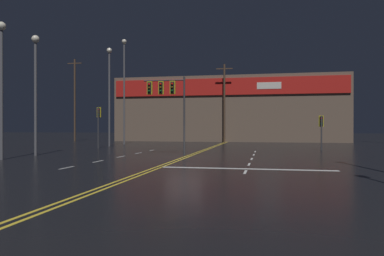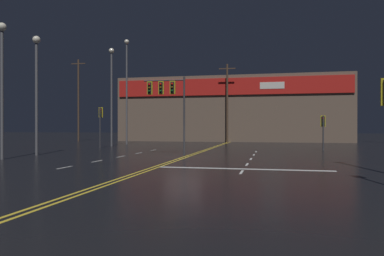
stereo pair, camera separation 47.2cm
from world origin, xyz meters
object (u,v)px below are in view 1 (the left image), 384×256
at_px(traffic_signal_corner_northwest, 99,118).
at_px(streetlight_far_left, 36,78).
at_px(streetlight_far_right, 124,80).
at_px(traffic_signal_median, 167,94).
at_px(traffic_signal_corner_northeast, 321,125).
at_px(streetlight_far_median, 1,71).
at_px(streetlight_near_left, 109,84).

distance_m(traffic_signal_corner_northwest, streetlight_far_left, 9.89).
bearing_deg(streetlight_far_left, streetlight_far_right, 90.17).
bearing_deg(traffic_signal_median, streetlight_far_right, 122.03).
height_order(traffic_signal_median, traffic_signal_corner_northeast, traffic_signal_median).
xyz_separation_m(traffic_signal_corner_northwest, streetlight_far_median, (-0.38, -13.10, 2.71)).
distance_m(traffic_signal_corner_northwest, streetlight_far_median, 13.38).
relative_size(streetlight_near_left, streetlight_far_median, 1.20).
height_order(streetlight_near_left, streetlight_far_right, streetlight_far_right).
xyz_separation_m(streetlight_near_left, streetlight_far_left, (-0.00, -12.95, -0.97)).
height_order(traffic_signal_corner_northeast, streetlight_far_right, streetlight_far_right).
bearing_deg(streetlight_far_left, traffic_signal_corner_northwest, 87.53).
bearing_deg(streetlight_far_left, streetlight_far_median, -89.52).
height_order(traffic_signal_median, streetlight_far_median, streetlight_far_median).
xyz_separation_m(traffic_signal_corner_northeast, streetlight_far_left, (-21.26, -10.44, 3.39)).
height_order(traffic_signal_corner_northeast, streetlight_near_left, streetlight_near_left).
distance_m(streetlight_near_left, streetlight_far_right, 4.47).
xyz_separation_m(traffic_signal_corner_northeast, streetlight_near_left, (-21.26, 2.51, 4.35)).
bearing_deg(traffic_signal_median, traffic_signal_corner_northeast, 33.39).
xyz_separation_m(traffic_signal_median, streetlight_near_left, (-9.21, 10.45, 2.08)).
bearing_deg(traffic_signal_corner_northeast, traffic_signal_corner_northwest, -177.42).
distance_m(traffic_signal_corner_northwest, streetlight_near_left, 5.05).
distance_m(traffic_signal_median, traffic_signal_corner_northeast, 14.61).
xyz_separation_m(streetlight_far_right, streetlight_far_median, (0.08, -20.89, -2.00)).
height_order(traffic_signal_corner_northwest, streetlight_near_left, streetlight_near_left).
xyz_separation_m(traffic_signal_corner_northwest, streetlight_near_left, (-0.41, 3.45, 3.67)).
bearing_deg(traffic_signal_corner_northwest, streetlight_far_median, -91.66).
distance_m(streetlight_far_left, streetlight_far_median, 3.59).
bearing_deg(traffic_signal_corner_northeast, traffic_signal_median, -146.61).
distance_m(traffic_signal_corner_northeast, streetlight_far_right, 23.02).
height_order(traffic_signal_median, streetlight_far_right, streetlight_far_right).
relative_size(streetlight_far_left, streetlight_far_median, 1.00).
distance_m(traffic_signal_median, streetlight_near_left, 14.08).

